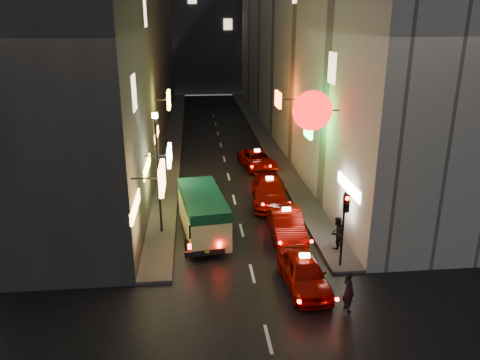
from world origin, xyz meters
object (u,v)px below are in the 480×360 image
object	(u,v)px
traffic_light	(345,214)
minibus	(203,210)
pedestrian_crossing	(349,289)
taxi_near	(304,270)
lamp_post	(158,166)

from	to	relation	value
traffic_light	minibus	bearing A→B (deg)	146.58
pedestrian_crossing	traffic_light	xyz separation A→B (m)	(0.70, 3.04, 1.76)
minibus	pedestrian_crossing	bearing A→B (deg)	-52.75
pedestrian_crossing	taxi_near	bearing A→B (deg)	22.45
minibus	traffic_light	size ratio (longest dim) A/B	1.63
taxi_near	minibus	bearing A→B (deg)	127.59
minibus	traffic_light	bearing A→B (deg)	-33.42
traffic_light	lamp_post	size ratio (longest dim) A/B	0.56
minibus	pedestrian_crossing	size ratio (longest dim) A/B	3.06
taxi_near	lamp_post	world-z (taller)	lamp_post
pedestrian_crossing	lamp_post	distance (m)	11.01
pedestrian_crossing	lamp_post	xyz separation A→B (m)	(-7.50, 7.57, 2.79)
pedestrian_crossing	lamp_post	bearing A→B (deg)	30.95
traffic_light	pedestrian_crossing	bearing A→B (deg)	-102.97
minibus	pedestrian_crossing	world-z (taller)	minibus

